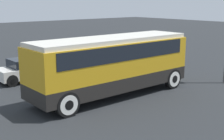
% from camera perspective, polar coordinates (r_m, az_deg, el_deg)
% --- Properties ---
extents(ground_plane, '(120.00, 120.00, 0.00)m').
position_cam_1_polar(ground_plane, '(16.77, 0.00, -4.73)').
color(ground_plane, '#26282B').
extents(tour_bus, '(9.15, 2.58, 3.15)m').
position_cam_1_polar(tour_bus, '(16.37, 0.26, 1.70)').
color(tour_bus, black).
rests_on(tour_bus, ground_plane).
extents(parked_car_near, '(4.13, 1.88, 1.44)m').
position_cam_1_polar(parked_car_near, '(20.56, -14.85, 0.17)').
color(parked_car_near, silver).
rests_on(parked_car_near, ground_plane).
extents(parked_car_mid, '(4.55, 1.98, 1.41)m').
position_cam_1_polar(parked_car_mid, '(25.52, -8.06, 2.77)').
color(parked_car_mid, '#7A6B5B').
rests_on(parked_car_mid, ground_plane).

